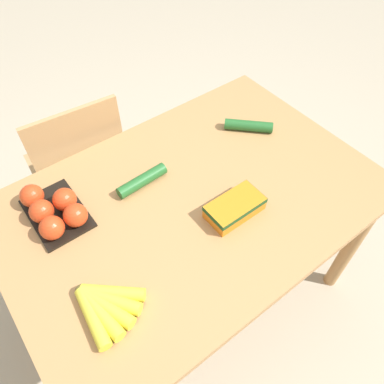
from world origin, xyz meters
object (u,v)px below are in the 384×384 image
at_px(cucumber_far, 248,126).
at_px(tomato_pack, 54,210).
at_px(banana_bunch, 104,305).
at_px(chair, 81,169).
at_px(cucumber_near, 142,181).
at_px(carrot_bag, 235,207).

bearing_deg(cucumber_far, tomato_pack, 175.80).
distance_m(banana_bunch, tomato_pack, 0.38).
distance_m(chair, banana_bunch, 0.91).
distance_m(tomato_pack, cucumber_near, 0.31).
height_order(chair, banana_bunch, chair).
bearing_deg(chair, tomato_pack, 66.67).
bearing_deg(tomato_pack, chair, 61.80).
bearing_deg(banana_bunch, cucumber_far, 20.64).
bearing_deg(banana_bunch, chair, 72.22).
height_order(cucumber_near, cucumber_far, same).
height_order(tomato_pack, cucumber_near, tomato_pack).
xyz_separation_m(chair, carrot_bag, (0.25, -0.79, 0.32)).
bearing_deg(cucumber_near, cucumber_far, -1.21).
bearing_deg(cucumber_near, banana_bunch, -135.60).
xyz_separation_m(chair, banana_bunch, (-0.26, -0.82, 0.31)).
bearing_deg(cucumber_near, chair, 98.15).
distance_m(carrot_bag, cucumber_near, 0.34).
xyz_separation_m(chair, tomato_pack, (-0.24, -0.44, 0.33)).
height_order(banana_bunch, cucumber_far, cucumber_far).
distance_m(banana_bunch, cucumber_far, 0.90).
distance_m(chair, tomato_pack, 0.60).
bearing_deg(chair, banana_bunch, 77.09).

